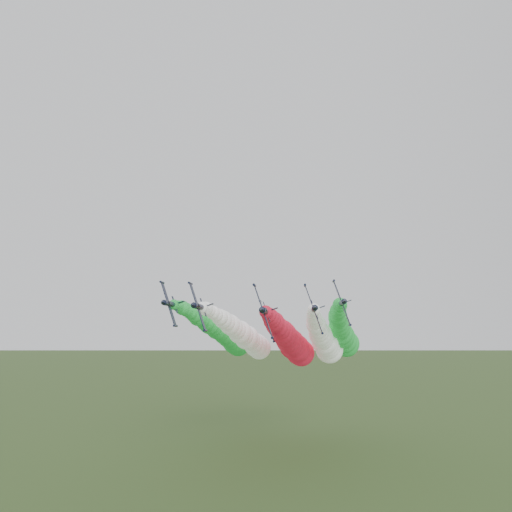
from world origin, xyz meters
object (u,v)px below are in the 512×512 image
at_px(jet_lead, 291,342).
at_px(jet_inner_left, 245,337).
at_px(jet_outer_left, 223,333).
at_px(jet_inner_right, 324,340).
at_px(jet_trail, 289,344).
at_px(jet_outer_right, 342,333).

distance_m(jet_lead, jet_inner_left, 16.29).
xyz_separation_m(jet_lead, jet_outer_left, (-21.90, 16.27, 2.29)).
distance_m(jet_inner_right, jet_trail, 20.25).
bearing_deg(jet_trail, jet_outer_left, -150.63).
relative_size(jet_lead, jet_outer_right, 0.99).
distance_m(jet_inner_left, jet_outer_left, 11.28).
distance_m(jet_inner_left, jet_trail, 23.36).
height_order(jet_lead, jet_inner_right, jet_inner_right).
bearing_deg(jet_trail, jet_lead, -87.34).
height_order(jet_lead, jet_trail, jet_lead).
height_order(jet_inner_right, jet_trail, jet_inner_right).
bearing_deg(jet_inner_right, jet_outer_left, 170.16).
xyz_separation_m(jet_lead, jet_inner_right, (9.52, 10.82, 0.40)).
xyz_separation_m(jet_lead, jet_trail, (-1.30, 27.86, -1.18)).
distance_m(jet_lead, jet_trail, 27.91).
height_order(jet_outer_left, jet_outer_right, jet_outer_right).
distance_m(jet_inner_right, jet_outer_left, 31.94).
distance_m(jet_lead, jet_inner_right, 14.42).
relative_size(jet_inner_left, jet_outer_left, 1.00).
bearing_deg(jet_outer_left, jet_outer_right, 4.98).
bearing_deg(jet_inner_right, jet_inner_left, -174.02).
bearing_deg(jet_inner_left, jet_trail, 57.10).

